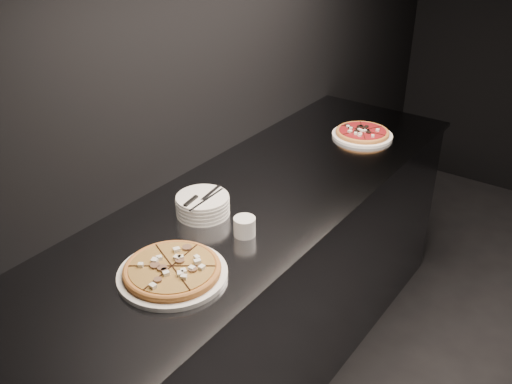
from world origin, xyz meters
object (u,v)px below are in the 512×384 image
Objects in this scene: pizza_mushroom at (172,271)px; cutlery at (201,198)px; counter at (258,285)px; ramekin at (245,226)px; pizza_tomato at (362,133)px; plate_stack at (203,205)px.

pizza_mushroom is 1.93× the size of cutlery.
pizza_mushroom reaches higher than counter.
ramekin is (0.13, -0.27, 0.50)m from counter.
pizza_tomato is 1.04m from plate_stack.
counter is 12.14× the size of plate_stack.
ramekin is at bearing -6.75° from plate_stack.
plate_stack is at bearing 108.94° from cutlery.
pizza_tomato is (0.08, 0.78, 0.48)m from counter.
counter is 8.20× the size of pizza_tomato.
cutlery is at bearing -106.49° from counter.
plate_stack is at bearing 116.12° from pizza_mushroom.
plate_stack reaches higher than pizza_tomato.
pizza_tomato is 3.75× the size of ramekin.
pizza_tomato is at bearing 90.60° from pizza_mushroom.
pizza_mushroom is 0.38m from cutlery.
ramekin reaches higher than pizza_mushroom.
ramekin is at bearing -11.50° from cutlery.
counter is 0.56m from plate_stack.
pizza_tomato is at bearing 93.07° from ramekin.
plate_stack reaches higher than pizza_mushroom.
plate_stack reaches higher than ramekin.
cutlery is 0.21m from ramekin.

